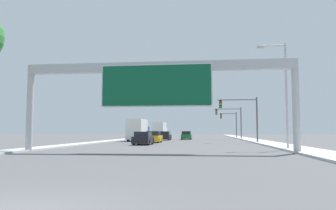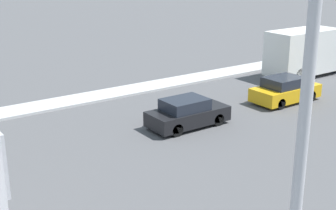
{
  "view_description": "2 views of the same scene",
  "coord_description": "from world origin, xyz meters",
  "px_view_note": "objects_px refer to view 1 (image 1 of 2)",
  "views": [
    {
      "loc": [
        3.66,
        -5.89,
        1.57
      ],
      "look_at": [
        0.0,
        25.24,
        4.06
      ],
      "focal_mm": 35.0,
      "sensor_mm": 36.0,
      "label": 1
    },
    {
      "loc": [
        14.32,
        17.17,
        8.36
      ],
      "look_at": [
        -1.33,
        28.18,
        2.22
      ],
      "focal_mm": 50.0,
      "sensor_mm": 36.0,
      "label": 2
    }
  ],
  "objects_px": {
    "traffic_light_near_intersection": "(244,112)",
    "car_near_left": "(143,139)",
    "sign_gantry": "(156,81)",
    "car_far_right": "(154,137)",
    "car_far_center": "(187,136)",
    "street_lamp_right": "(283,87)",
    "car_mid_left": "(165,136)",
    "traffic_light_mid_block": "(232,117)",
    "truck_box_secondary": "(160,130)",
    "truck_box_primary": "(138,130)",
    "traffic_light_far_intersection": "(231,121)"
  },
  "relations": [
    {
      "from": "street_lamp_right",
      "to": "car_far_center",
      "type": "bearing_deg",
      "value": 107.39
    },
    {
      "from": "car_far_right",
      "to": "street_lamp_right",
      "type": "relative_size",
      "value": 0.48
    },
    {
      "from": "car_far_right",
      "to": "car_mid_left",
      "type": "height_order",
      "value": "car_far_right"
    },
    {
      "from": "sign_gantry",
      "to": "street_lamp_right",
      "type": "distance_m",
      "value": 11.0
    },
    {
      "from": "truck_box_primary",
      "to": "street_lamp_right",
      "type": "bearing_deg",
      "value": -52.5
    },
    {
      "from": "car_near_left",
      "to": "truck_box_primary",
      "type": "relative_size",
      "value": 0.55
    },
    {
      "from": "car_mid_left",
      "to": "street_lamp_right",
      "type": "relative_size",
      "value": 0.48
    },
    {
      "from": "car_far_right",
      "to": "car_mid_left",
      "type": "relative_size",
      "value": 0.99
    },
    {
      "from": "traffic_light_far_intersection",
      "to": "car_far_center",
      "type": "bearing_deg",
      "value": -123.79
    },
    {
      "from": "car_far_right",
      "to": "car_near_left",
      "type": "relative_size",
      "value": 1.02
    },
    {
      "from": "car_far_center",
      "to": "traffic_light_mid_block",
      "type": "height_order",
      "value": "traffic_light_mid_block"
    },
    {
      "from": "traffic_light_near_intersection",
      "to": "street_lamp_right",
      "type": "relative_size",
      "value": 0.67
    },
    {
      "from": "car_far_right",
      "to": "traffic_light_near_intersection",
      "type": "relative_size",
      "value": 0.72
    },
    {
      "from": "truck_box_primary",
      "to": "traffic_light_mid_block",
      "type": "distance_m",
      "value": 20.71
    },
    {
      "from": "truck_box_primary",
      "to": "traffic_light_far_intersection",
      "type": "height_order",
      "value": "traffic_light_far_intersection"
    },
    {
      "from": "car_far_center",
      "to": "traffic_light_near_intersection",
      "type": "height_order",
      "value": "traffic_light_near_intersection"
    },
    {
      "from": "car_far_center",
      "to": "truck_box_primary",
      "type": "height_order",
      "value": "truck_box_primary"
    },
    {
      "from": "street_lamp_right",
      "to": "sign_gantry",
      "type": "bearing_deg",
      "value": -156.27
    },
    {
      "from": "truck_box_secondary",
      "to": "car_far_right",
      "type": "bearing_deg",
      "value": -83.46
    },
    {
      "from": "sign_gantry",
      "to": "traffic_light_mid_block",
      "type": "relative_size",
      "value": 3.34
    },
    {
      "from": "car_far_center",
      "to": "car_near_left",
      "type": "distance_m",
      "value": 23.83
    },
    {
      "from": "car_mid_left",
      "to": "traffic_light_near_intersection",
      "type": "xyz_separation_m",
      "value": [
        12.04,
        -12.3,
        3.4
      ]
    },
    {
      "from": "car_mid_left",
      "to": "traffic_light_near_intersection",
      "type": "relative_size",
      "value": 0.72
    },
    {
      "from": "sign_gantry",
      "to": "traffic_light_near_intersection",
      "type": "distance_m",
      "value": 21.88
    },
    {
      "from": "car_far_right",
      "to": "car_far_center",
      "type": "height_order",
      "value": "car_far_right"
    },
    {
      "from": "sign_gantry",
      "to": "car_far_right",
      "type": "height_order",
      "value": "sign_gantry"
    },
    {
      "from": "car_far_center",
      "to": "car_near_left",
      "type": "xyz_separation_m",
      "value": [
        -3.5,
        -23.57,
        -0.01
      ]
    },
    {
      "from": "car_near_left",
      "to": "street_lamp_right",
      "type": "bearing_deg",
      "value": -32.33
    },
    {
      "from": "traffic_light_mid_block",
      "to": "truck_box_primary",
      "type": "bearing_deg",
      "value": -139.23
    },
    {
      "from": "car_near_left",
      "to": "car_far_right",
      "type": "bearing_deg",
      "value": 90.0
    },
    {
      "from": "car_mid_left",
      "to": "traffic_light_far_intersection",
      "type": "height_order",
      "value": "traffic_light_far_intersection"
    },
    {
      "from": "car_mid_left",
      "to": "truck_box_primary",
      "type": "xyz_separation_m",
      "value": [
        -3.5,
        -5.73,
        0.99
      ]
    },
    {
      "from": "car_far_right",
      "to": "car_near_left",
      "type": "distance_m",
      "value": 7.31
    },
    {
      "from": "traffic_light_mid_block",
      "to": "traffic_light_near_intersection",
      "type": "bearing_deg",
      "value": -90.1
    },
    {
      "from": "sign_gantry",
      "to": "street_lamp_right",
      "type": "xyz_separation_m",
      "value": [
        10.07,
        4.43,
        -0.04
      ]
    },
    {
      "from": "car_far_right",
      "to": "truck_box_primary",
      "type": "relative_size",
      "value": 0.56
    },
    {
      "from": "car_far_center",
      "to": "traffic_light_near_intersection",
      "type": "distance_m",
      "value": 18.87
    },
    {
      "from": "car_near_left",
      "to": "truck_box_secondary",
      "type": "bearing_deg",
      "value": 95.28
    },
    {
      "from": "truck_box_secondary",
      "to": "traffic_light_mid_block",
      "type": "height_order",
      "value": "traffic_light_mid_block"
    },
    {
      "from": "car_mid_left",
      "to": "street_lamp_right",
      "type": "bearing_deg",
      "value": -64.13
    },
    {
      "from": "car_far_center",
      "to": "car_near_left",
      "type": "relative_size",
      "value": 1.09
    },
    {
      "from": "traffic_light_near_intersection",
      "to": "car_near_left",
      "type": "bearing_deg",
      "value": -149.49
    },
    {
      "from": "car_far_center",
      "to": "street_lamp_right",
      "type": "relative_size",
      "value": 0.51
    },
    {
      "from": "car_near_left",
      "to": "traffic_light_mid_block",
      "type": "bearing_deg",
      "value": 65.98
    },
    {
      "from": "car_far_right",
      "to": "truck_box_primary",
      "type": "distance_m",
      "value": 7.32
    },
    {
      "from": "car_far_center",
      "to": "truck_box_primary",
      "type": "relative_size",
      "value": 0.6
    },
    {
      "from": "truck_box_primary",
      "to": "traffic_light_near_intersection",
      "type": "distance_m",
      "value": 17.04
    },
    {
      "from": "traffic_light_near_intersection",
      "to": "traffic_light_far_intersection",
      "type": "bearing_deg",
      "value": 89.03
    },
    {
      "from": "car_far_center",
      "to": "truck_box_primary",
      "type": "distance_m",
      "value": 12.17
    },
    {
      "from": "street_lamp_right",
      "to": "car_near_left",
      "type": "bearing_deg",
      "value": 147.67
    }
  ]
}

